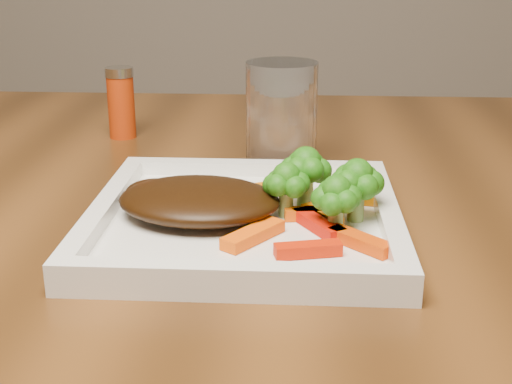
# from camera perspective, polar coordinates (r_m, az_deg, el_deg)

# --- Properties ---
(plate) EXTENTS (0.27, 0.27, 0.01)m
(plate) POSITION_cam_1_polar(r_m,az_deg,el_deg) (0.64, -0.90, -2.62)
(plate) COLOR white
(plate) RESTS_ON dining_table
(steak) EXTENTS (0.16, 0.13, 0.03)m
(steak) POSITION_cam_1_polar(r_m,az_deg,el_deg) (0.63, -4.58, -0.66)
(steak) COLOR black
(steak) RESTS_ON plate
(broccoli_0) EXTENTS (0.05, 0.05, 0.07)m
(broccoli_0) POSITION_cam_1_polar(r_m,az_deg,el_deg) (0.65, 3.99, 1.78)
(broccoli_0) COLOR #306F12
(broccoli_0) RESTS_ON plate
(broccoli_1) EXTENTS (0.06, 0.06, 0.06)m
(broccoli_1) POSITION_cam_1_polar(r_m,az_deg,el_deg) (0.62, 8.06, 0.53)
(broccoli_1) COLOR #116913
(broccoli_1) RESTS_ON plate
(broccoli_2) EXTENTS (0.05, 0.05, 0.06)m
(broccoli_2) POSITION_cam_1_polar(r_m,az_deg,el_deg) (0.60, 6.44, -0.55)
(broccoli_2) COLOR #316D12
(broccoli_2) RESTS_ON plate
(broccoli_3) EXTENTS (0.06, 0.06, 0.06)m
(broccoli_3) POSITION_cam_1_polar(r_m,az_deg,el_deg) (0.63, 2.44, 0.70)
(broccoli_3) COLOR #2A6310
(broccoli_3) RESTS_ON plate
(carrot_0) EXTENTS (0.05, 0.03, 0.01)m
(carrot_0) POSITION_cam_1_polar(r_m,az_deg,el_deg) (0.56, 4.18, -4.61)
(carrot_0) COLOR red
(carrot_0) RESTS_ON plate
(carrot_1) EXTENTS (0.05, 0.05, 0.01)m
(carrot_1) POSITION_cam_1_polar(r_m,az_deg,el_deg) (0.58, 8.35, -3.92)
(carrot_1) COLOR #D03C03
(carrot_1) RESTS_ON plate
(carrot_2) EXTENTS (0.05, 0.06, 0.01)m
(carrot_2) POSITION_cam_1_polar(r_m,az_deg,el_deg) (0.58, -0.23, -3.43)
(carrot_2) COLOR #FF5504
(carrot_2) RESTS_ON plate
(carrot_3) EXTENTS (0.05, 0.02, 0.01)m
(carrot_3) POSITION_cam_1_polar(r_m,az_deg,el_deg) (0.67, 8.31, -0.46)
(carrot_3) COLOR #D26B03
(carrot_3) RESTS_ON plate
(carrot_4) EXTENTS (0.06, 0.04, 0.01)m
(carrot_4) POSITION_cam_1_polar(r_m,az_deg,el_deg) (0.69, 0.84, 0.27)
(carrot_4) COLOR orange
(carrot_4) RESTS_ON plate
(carrot_5) EXTENTS (0.04, 0.05, 0.01)m
(carrot_5) POSITION_cam_1_polar(r_m,az_deg,el_deg) (0.62, 5.30, -1.95)
(carrot_5) COLOR #FF6B04
(carrot_5) RESTS_ON plate
(carrot_6) EXTENTS (0.05, 0.02, 0.01)m
(carrot_6) POSITION_cam_1_polar(r_m,az_deg,el_deg) (0.63, 4.64, -1.72)
(carrot_6) COLOR #E24F03
(carrot_6) RESTS_ON plate
(spice_shaker) EXTENTS (0.04, 0.04, 0.09)m
(spice_shaker) POSITION_cam_1_polar(r_m,az_deg,el_deg) (0.95, -10.74, 7.03)
(spice_shaker) COLOR #B02F09
(spice_shaker) RESTS_ON dining_table
(drinking_glass) EXTENTS (0.08, 0.08, 0.12)m
(drinking_glass) POSITION_cam_1_polar(r_m,az_deg,el_deg) (0.80, 2.05, 6.10)
(drinking_glass) COLOR white
(drinking_glass) RESTS_ON dining_table
(carrot_7) EXTENTS (0.05, 0.06, 0.01)m
(carrot_7) POSITION_cam_1_polar(r_m,az_deg,el_deg) (0.61, 5.03, -2.56)
(carrot_7) COLOR red
(carrot_7) RESTS_ON plate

